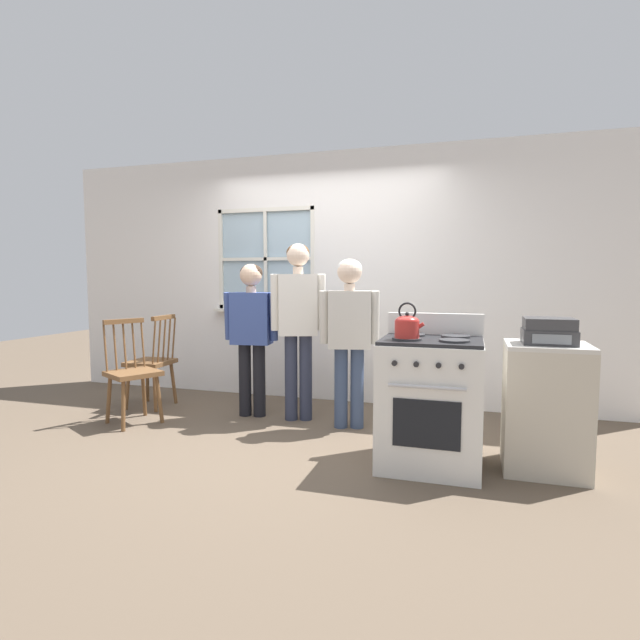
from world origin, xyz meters
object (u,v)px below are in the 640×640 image
(person_elderly_left, at_px, (251,324))
(chair_near_wall, at_px, (152,363))
(stove, at_px, (431,401))
(person_adult_right, at_px, (349,325))
(potted_plant, at_px, (285,302))
(side_counter, at_px, (545,408))
(stereo, at_px, (549,331))
(chair_by_window, at_px, (132,374))
(person_teen_center, at_px, (298,313))
(kettle, at_px, (407,326))

(person_elderly_left, bearing_deg, chair_near_wall, 173.00)
(stove, bearing_deg, chair_near_wall, 164.32)
(chair_near_wall, distance_m, person_adult_right, 2.19)
(person_adult_right, distance_m, potted_plant, 1.29)
(potted_plant, bearing_deg, side_counter, -30.04)
(potted_plant, relative_size, stereo, 0.93)
(potted_plant, xyz_separation_m, stereo, (2.49, -1.46, -0.10))
(chair_near_wall, relative_size, stove, 0.89)
(chair_near_wall, height_order, person_adult_right, person_adult_right)
(person_adult_right, relative_size, stove, 1.40)
(stove, relative_size, side_counter, 1.20)
(chair_by_window, bearing_deg, stove, -67.36)
(stereo, bearing_deg, person_adult_right, 159.00)
(person_elderly_left, relative_size, person_adult_right, 0.98)
(person_adult_right, bearing_deg, person_teen_center, 155.26)
(person_teen_center, xyz_separation_m, side_counter, (2.07, -0.67, -0.57))
(person_teen_center, xyz_separation_m, potted_plant, (-0.42, 0.77, 0.07))
(kettle, bearing_deg, stereo, 15.08)
(chair_near_wall, distance_m, person_elderly_left, 1.23)
(stove, bearing_deg, stereo, 8.81)
(kettle, bearing_deg, stove, 39.59)
(chair_near_wall, relative_size, stereo, 2.84)
(chair_near_wall, xyz_separation_m, potted_plant, (1.20, 0.76, 0.62))
(chair_near_wall, bearing_deg, person_adult_right, 85.64)
(chair_by_window, relative_size, person_elderly_left, 0.65)
(chair_near_wall, bearing_deg, potted_plant, 120.90)
(person_elderly_left, height_order, stove, person_elderly_left)
(stereo, bearing_deg, person_elderly_left, 164.82)
(person_elderly_left, distance_m, person_adult_right, 1.00)
(chair_by_window, relative_size, chair_near_wall, 1.00)
(chair_near_wall, bearing_deg, side_counter, 77.99)
(person_adult_right, bearing_deg, person_elderly_left, 160.70)
(chair_near_wall, bearing_deg, stove, 72.71)
(person_teen_center, height_order, stove, person_teen_center)
(person_elderly_left, bearing_deg, person_teen_center, -6.17)
(person_adult_right, distance_m, stereo, 1.66)
(person_elderly_left, bearing_deg, person_adult_right, -12.17)
(side_counter, bearing_deg, potted_plant, 149.96)
(chair_by_window, height_order, side_counter, chair_by_window)
(chair_by_window, height_order, person_elderly_left, person_elderly_left)
(chair_by_window, xyz_separation_m, person_elderly_left, (0.97, 0.54, 0.45))
(person_teen_center, xyz_separation_m, stove, (1.29, -0.82, -0.55))
(chair_by_window, relative_size, person_teen_center, 0.58)
(stereo, bearing_deg, chair_near_wall, 169.29)
(potted_plant, bearing_deg, person_adult_right, -42.64)
(person_teen_center, distance_m, potted_plant, 0.88)
(person_adult_right, xyz_separation_m, stereo, (1.55, -0.60, 0.05))
(person_elderly_left, relative_size, side_counter, 1.65)
(person_elderly_left, relative_size, person_teen_center, 0.89)
(kettle, height_order, side_counter, kettle)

